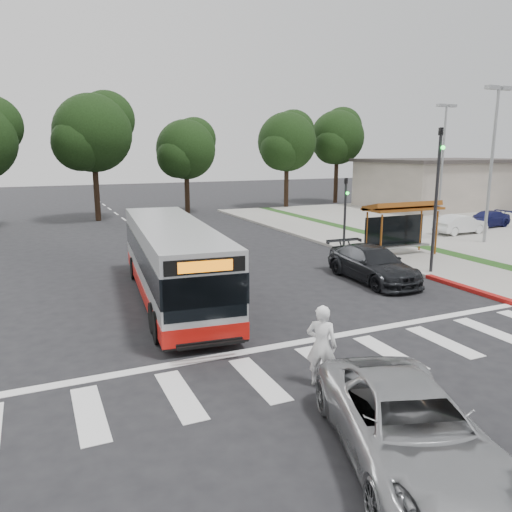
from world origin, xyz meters
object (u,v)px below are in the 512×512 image
dark_sedan (373,264)px  silver_suv_south (409,427)px  transit_bus (173,262)px  pedestrian (322,346)px

dark_sedan → silver_suv_south: (-7.38, -10.78, -0.03)m
transit_bus → dark_sedan: size_ratio=2.18×
transit_bus → pedestrian: size_ratio=5.56×
pedestrian → silver_suv_south: pedestrian is taller
transit_bus → silver_suv_south: transit_bus is taller
pedestrian → silver_suv_south: bearing=129.6°
transit_bus → dark_sedan: transit_bus is taller
silver_suv_south → pedestrian: bearing=104.8°
silver_suv_south → transit_bus: bearing=114.0°
pedestrian → dark_sedan: 10.40m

